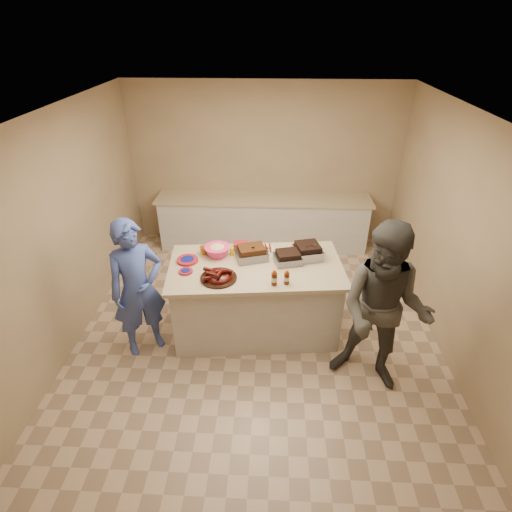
{
  "coord_description": "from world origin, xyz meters",
  "views": [
    {
      "loc": [
        0.16,
        -4.02,
        3.51
      ],
      "look_at": [
        -0.03,
        0.01,
        1.07
      ],
      "focal_mm": 28.0,
      "sensor_mm": 36.0,
      "label": 1
    }
  ],
  "objects_px": {
    "island": "(256,328)",
    "roasting_pan": "(307,257)",
    "coleslaw_bowl": "(218,256)",
    "guest_gray": "(369,378)",
    "bbq_bottle_a": "(274,285)",
    "plastic_cup": "(204,254)",
    "bbq_bottle_b": "(286,284)",
    "guest_blue": "(148,345)",
    "mustard_bottle": "(232,255)",
    "rib_platter": "(219,279)"
  },
  "relations": [
    {
      "from": "island",
      "to": "bbq_bottle_b",
      "type": "relative_size",
      "value": 11.61
    },
    {
      "from": "guest_blue",
      "to": "guest_gray",
      "type": "distance_m",
      "value": 2.68
    },
    {
      "from": "roasting_pan",
      "to": "mustard_bottle",
      "type": "xyz_separation_m",
      "value": [
        -0.93,
        0.02,
        0.0
      ]
    },
    {
      "from": "guest_blue",
      "to": "bbq_bottle_a",
      "type": "bearing_deg",
      "value": -34.67
    },
    {
      "from": "bbq_bottle_a",
      "to": "bbq_bottle_b",
      "type": "height_order",
      "value": "bbq_bottle_a"
    },
    {
      "from": "rib_platter",
      "to": "coleslaw_bowl",
      "type": "height_order",
      "value": "coleslaw_bowl"
    },
    {
      "from": "island",
      "to": "guest_gray",
      "type": "xyz_separation_m",
      "value": [
        1.32,
        -0.79,
        0.0
      ]
    },
    {
      "from": "roasting_pan",
      "to": "guest_blue",
      "type": "distance_m",
      "value": 2.25
    },
    {
      "from": "island",
      "to": "coleslaw_bowl",
      "type": "relative_size",
      "value": 6.49
    },
    {
      "from": "island",
      "to": "bbq_bottle_b",
      "type": "xyz_separation_m",
      "value": [
        0.36,
        -0.36,
        0.97
      ]
    },
    {
      "from": "rib_platter",
      "to": "bbq_bottle_b",
      "type": "height_order",
      "value": "bbq_bottle_b"
    },
    {
      "from": "bbq_bottle_a",
      "to": "guest_gray",
      "type": "distance_m",
      "value": 1.53
    },
    {
      "from": "mustard_bottle",
      "to": "guest_blue",
      "type": "height_order",
      "value": "mustard_bottle"
    },
    {
      "from": "plastic_cup",
      "to": "guest_gray",
      "type": "distance_m",
      "value": 2.43
    },
    {
      "from": "rib_platter",
      "to": "guest_blue",
      "type": "height_order",
      "value": "rib_platter"
    },
    {
      "from": "roasting_pan",
      "to": "guest_blue",
      "type": "height_order",
      "value": "roasting_pan"
    },
    {
      "from": "coleslaw_bowl",
      "to": "guest_gray",
      "type": "distance_m",
      "value": 2.28
    },
    {
      "from": "bbq_bottle_b",
      "to": "guest_blue",
      "type": "bearing_deg",
      "value": -179.3
    },
    {
      "from": "roasting_pan",
      "to": "bbq_bottle_b",
      "type": "xyz_separation_m",
      "value": [
        -0.27,
        -0.57,
        0.0
      ]
    },
    {
      "from": "island",
      "to": "roasting_pan",
      "type": "height_order",
      "value": "roasting_pan"
    },
    {
      "from": "coleslaw_bowl",
      "to": "mustard_bottle",
      "type": "relative_size",
      "value": 2.42
    },
    {
      "from": "island",
      "to": "guest_blue",
      "type": "distance_m",
      "value": 1.38
    },
    {
      "from": "island",
      "to": "mustard_bottle",
      "type": "bearing_deg",
      "value": 137.37
    },
    {
      "from": "roasting_pan",
      "to": "bbq_bottle_a",
      "type": "distance_m",
      "value": 0.72
    },
    {
      "from": "roasting_pan",
      "to": "mustard_bottle",
      "type": "bearing_deg",
      "value": 163.98
    },
    {
      "from": "coleslaw_bowl",
      "to": "bbq_bottle_a",
      "type": "relative_size",
      "value": 1.65
    },
    {
      "from": "bbq_bottle_a",
      "to": "guest_blue",
      "type": "distance_m",
      "value": 1.82
    },
    {
      "from": "island",
      "to": "guest_gray",
      "type": "bearing_deg",
      "value": -36.46
    },
    {
      "from": "bbq_bottle_b",
      "to": "plastic_cup",
      "type": "bearing_deg",
      "value": 149.41
    },
    {
      "from": "bbq_bottle_a",
      "to": "guest_blue",
      "type": "xyz_separation_m",
      "value": [
        -1.54,
        0.01,
        -0.97
      ]
    },
    {
      "from": "mustard_bottle",
      "to": "rib_platter",
      "type": "bearing_deg",
      "value": -100.58
    },
    {
      "from": "coleslaw_bowl",
      "to": "mustard_bottle",
      "type": "bearing_deg",
      "value": 8.74
    },
    {
      "from": "rib_platter",
      "to": "bbq_bottle_a",
      "type": "height_order",
      "value": "bbq_bottle_a"
    },
    {
      "from": "bbq_bottle_a",
      "to": "bbq_bottle_b",
      "type": "relative_size",
      "value": 1.08
    },
    {
      "from": "bbq_bottle_b",
      "to": "guest_gray",
      "type": "height_order",
      "value": "bbq_bottle_b"
    },
    {
      "from": "guest_gray",
      "to": "roasting_pan",
      "type": "bearing_deg",
      "value": 147.95
    },
    {
      "from": "coleslaw_bowl",
      "to": "plastic_cup",
      "type": "relative_size",
      "value": 2.93
    },
    {
      "from": "roasting_pan",
      "to": "rib_platter",
      "type": "bearing_deg",
      "value": -168.46
    },
    {
      "from": "island",
      "to": "plastic_cup",
      "type": "bearing_deg",
      "value": 154.46
    },
    {
      "from": "plastic_cup",
      "to": "guest_gray",
      "type": "bearing_deg",
      "value": -27.43
    },
    {
      "from": "bbq_bottle_a",
      "to": "guest_gray",
      "type": "relative_size",
      "value": 0.1
    },
    {
      "from": "roasting_pan",
      "to": "bbq_bottle_b",
      "type": "distance_m",
      "value": 0.63
    },
    {
      "from": "mustard_bottle",
      "to": "plastic_cup",
      "type": "bearing_deg",
      "value": 179.08
    },
    {
      "from": "island",
      "to": "bbq_bottle_a",
      "type": "xyz_separation_m",
      "value": [
        0.22,
        -0.39,
        0.97
      ]
    },
    {
      "from": "bbq_bottle_b",
      "to": "mustard_bottle",
      "type": "height_order",
      "value": "bbq_bottle_b"
    },
    {
      "from": "plastic_cup",
      "to": "island",
      "type": "bearing_deg",
      "value": -19.89
    },
    {
      "from": "bbq_bottle_b",
      "to": "mustard_bottle",
      "type": "distance_m",
      "value": 0.89
    },
    {
      "from": "island",
      "to": "bbq_bottle_a",
      "type": "height_order",
      "value": "bbq_bottle_a"
    },
    {
      "from": "rib_platter",
      "to": "mustard_bottle",
      "type": "height_order",
      "value": "rib_platter"
    },
    {
      "from": "bbq_bottle_b",
      "to": "plastic_cup",
      "type": "relative_size",
      "value": 1.64
    }
  ]
}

